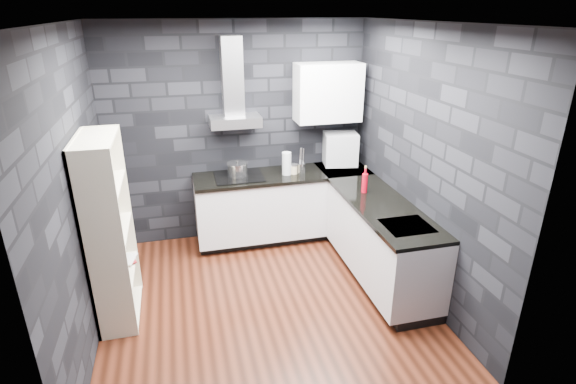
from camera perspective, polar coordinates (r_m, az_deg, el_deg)
name	(u,v)px	position (r m, az deg, el deg)	size (l,w,h in m)	color
ground	(266,300)	(4.79, -2.82, -13.56)	(3.20, 3.20, 0.00)	#491E11
ceiling	(260,22)	(3.88, -3.61, 20.72)	(3.20, 3.20, 0.00)	white
wall_back	(238,134)	(5.68, -6.40, 7.33)	(3.20, 0.05, 2.70)	black
wall_front	(316,271)	(2.73, 3.63, -10.02)	(3.20, 0.05, 2.70)	black
wall_left	(74,195)	(4.18, -25.58, -0.37)	(0.05, 3.20, 2.70)	black
wall_right	(422,164)	(4.71, 16.64, 3.37)	(0.05, 3.20, 2.70)	black
toekick_back	(282,232)	(5.97, -0.70, -5.15)	(2.18, 0.50, 0.10)	black
toekick_right	(381,274)	(5.21, 11.75, -10.11)	(0.50, 1.78, 0.10)	black
counter_back_cab	(283,204)	(5.75, -0.63, -1.53)	(2.20, 0.60, 0.76)	silver
counter_right_cab	(381,240)	(4.98, 11.72, -6.00)	(0.60, 1.80, 0.76)	silver
counter_back_top	(283,175)	(5.59, -0.62, 2.18)	(2.20, 0.62, 0.04)	black
counter_right_top	(383,207)	(4.81, 11.98, -1.82)	(0.62, 1.80, 0.04)	black
counter_corner_top	(343,169)	(5.83, 7.03, 2.87)	(0.62, 0.62, 0.04)	black
hood_body	(235,121)	(5.43, -6.73, 8.92)	(0.60, 0.34, 0.12)	#B0AFB4
hood_chimney	(232,77)	(5.41, -7.08, 14.35)	(0.24, 0.20, 0.90)	#B0AFB4
upper_cabinet	(328,92)	(5.63, 5.09, 12.47)	(0.80, 0.35, 0.70)	white
cooktop	(239,176)	(5.50, -6.23, 1.97)	(0.58, 0.50, 0.01)	black
sink_rim	(407,226)	(4.41, 14.89, -4.20)	(0.44, 0.40, 0.01)	#B0AFB4
pot	(237,170)	(5.50, -6.44, 2.85)	(0.24, 0.24, 0.14)	silver
glass_vase	(287,163)	(5.51, -0.18, 3.65)	(0.11, 0.11, 0.28)	silver
storage_jar	(294,170)	(5.56, 0.75, 2.87)	(0.09, 0.09, 0.11)	#C3B286
utensil_crock	(301,168)	(5.59, 1.70, 3.07)	(0.10, 0.10, 0.12)	silver
appliance_garage	(340,149)	(5.84, 6.66, 5.46)	(0.41, 0.32, 0.41)	#B5B9BD
red_bottle	(365,183)	(5.05, 9.71, 1.12)	(0.06, 0.06, 0.22)	#AF0417
bookshelf	(110,231)	(4.46, -21.71, -4.67)	(0.34, 0.80, 1.80)	beige
fruit_bowl	(107,235)	(4.32, -21.98, -5.10)	(0.24, 0.24, 0.06)	white
book_red	(116,254)	(4.75, -20.96, -7.37)	(0.16, 0.02, 0.22)	maroon
book_second	(116,250)	(4.78, -21.04, -6.90)	(0.17, 0.02, 0.24)	#B2B2B2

